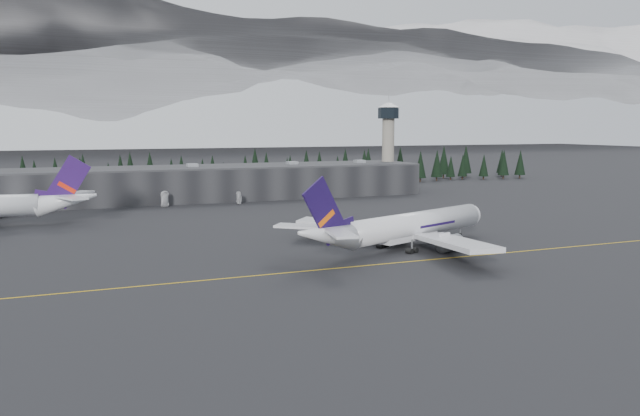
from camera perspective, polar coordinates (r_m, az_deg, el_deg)
name	(u,v)px	position (r m, az deg, el deg)	size (l,w,h in m)	color
ground	(357,264)	(126.54, 3.39, -5.14)	(1400.00, 1400.00, 0.00)	black
taxiline	(361,266)	(124.78, 3.78, -5.31)	(400.00, 0.40, 0.02)	gold
terminal	(219,182)	(243.41, -9.24, 2.34)	(160.00, 30.00, 12.60)	black
control_tower	(388,136)	(271.63, 6.26, 6.52)	(10.00, 10.00, 37.70)	gray
treeline	(200,173)	(279.43, -10.92, 3.19)	(360.00, 20.00, 15.00)	black
mountain_ridge	(103,143)	(1113.26, -19.22, 5.61)	(4400.00, 900.00, 420.00)	white
jet_main	(401,227)	(141.20, 7.39, -1.77)	(58.87, 52.52, 17.96)	silver
gse_vehicle_a	(165,205)	(221.86, -14.02, 0.29)	(2.58, 5.60, 1.56)	silver
gse_vehicle_b	(239,202)	(224.78, -7.38, 0.55)	(1.87, 4.64, 1.58)	silver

